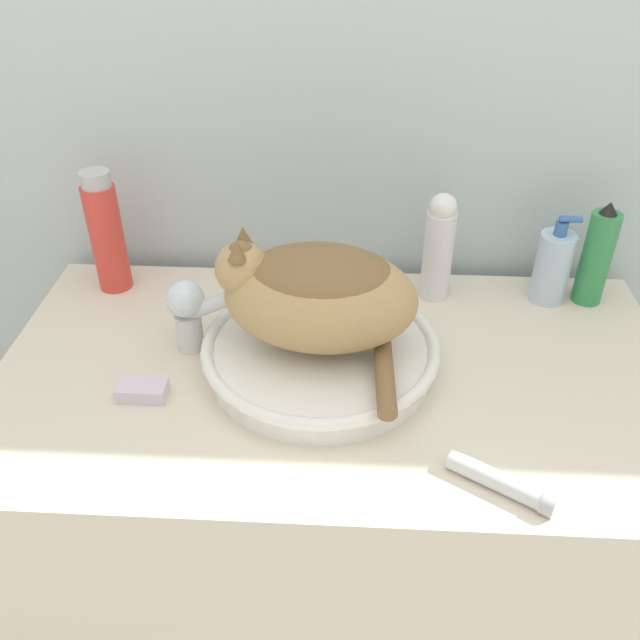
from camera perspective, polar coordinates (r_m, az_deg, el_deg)
wall_back at (r=1.24m, az=2.25°, el=21.42°), size 8.00×0.05×2.40m
vanity_counter at (r=1.38m, az=1.11°, el=-17.10°), size 1.10×0.61×0.80m
sink_basin at (r=1.08m, az=0.05°, el=-2.74°), size 0.38×0.38×0.05m
cat at (r=1.02m, az=-0.27°, el=2.32°), size 0.31×0.28×0.18m
faucet at (r=1.11m, az=-10.79°, el=0.90°), size 0.14×0.06×0.14m
spray_bottle_trigger at (r=1.31m, az=22.26°, el=4.98°), size 0.05×0.05×0.20m
soap_pump_bottle at (r=1.30m, az=18.99°, el=4.29°), size 0.06×0.06×0.17m
shampoo_bottle_tall at (r=1.30m, az=-17.56°, el=6.97°), size 0.06×0.06×0.23m
lotion_bottle_white at (r=1.24m, az=9.96°, el=6.08°), size 0.05×0.05×0.21m
cream_tube at (r=0.94m, az=15.10°, el=-13.10°), size 0.14×0.10×0.03m
soap_bar at (r=1.07m, az=-14.72°, el=-5.76°), size 0.07×0.04×0.02m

